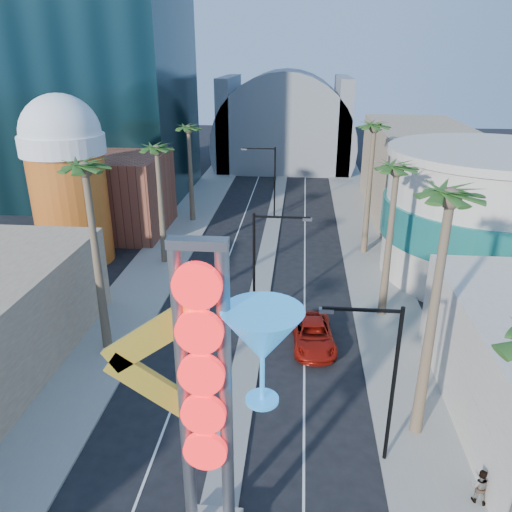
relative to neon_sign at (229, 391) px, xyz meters
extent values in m
cube|color=gray|center=(-10.32, 32.04, -7.23)|extent=(5.00, 100.00, 0.15)
cube|color=gray|center=(8.68, 32.04, -7.23)|extent=(5.00, 100.00, 0.15)
cube|color=gray|center=(-0.82, 35.04, -7.23)|extent=(1.60, 84.00, 0.15)
cube|color=brown|center=(-16.82, 35.04, -3.31)|extent=(10.00, 10.00, 8.00)
cube|color=#9C7A65|center=(15.18, 45.04, -2.31)|extent=(10.00, 20.00, 10.00)
cylinder|color=#CC5C1B|center=(-17.82, 27.04, -2.31)|extent=(6.40, 6.40, 10.00)
cylinder|color=white|center=(-17.82, 27.04, 3.09)|extent=(7.00, 7.00, 1.60)
sphere|color=white|center=(-17.82, 27.04, 3.89)|extent=(6.60, 6.60, 6.60)
cylinder|color=#BDB4A0|center=(17.18, 27.04, -2.31)|extent=(16.00, 16.00, 10.00)
cylinder|color=teal|center=(17.18, 27.04, -2.31)|extent=(16.60, 16.60, 3.00)
cylinder|color=#BDB4A0|center=(17.18, 27.04, 2.99)|extent=(16.60, 16.60, 0.60)
cylinder|color=slate|center=(-0.82, 69.04, -3.31)|extent=(22.00, 16.00, 22.00)
cube|color=slate|center=(-9.82, 69.04, -0.31)|extent=(2.00, 16.00, 14.00)
cube|color=slate|center=(8.18, 69.04, -0.31)|extent=(2.00, 16.00, 14.00)
cylinder|color=slate|center=(-1.52, 0.04, -0.81)|extent=(0.44, 0.44, 12.00)
cylinder|color=slate|center=(-0.12, 0.04, -0.81)|extent=(0.44, 0.44, 12.00)
cube|color=slate|center=(-0.82, 0.04, 5.09)|extent=(1.80, 0.50, 0.30)
cylinder|color=red|center=(-0.82, -0.31, 3.89)|extent=(1.50, 0.25, 1.50)
cylinder|color=red|center=(-0.82, -0.31, 2.34)|extent=(1.50, 0.25, 1.50)
cylinder|color=red|center=(-0.82, -0.31, 0.79)|extent=(1.50, 0.25, 1.50)
cylinder|color=red|center=(-0.82, -0.31, -0.76)|extent=(1.50, 0.25, 1.50)
cylinder|color=red|center=(-0.82, -0.31, -2.31)|extent=(1.50, 0.25, 1.50)
cube|color=yellow|center=(-2.42, 0.04, 1.89)|extent=(3.47, 0.25, 2.80)
cube|color=yellow|center=(-2.42, 0.04, -0.11)|extent=(3.47, 0.25, 2.80)
cone|color=#268ADA|center=(1.08, 0.04, 2.09)|extent=(2.60, 2.60, 1.80)
cylinder|color=#268ADA|center=(1.08, 0.04, 0.49)|extent=(0.16, 0.16, 1.60)
cylinder|color=#268ADA|center=(1.08, 0.04, -0.31)|extent=(1.10, 1.10, 0.12)
cylinder|color=black|center=(-0.82, 17.04, -3.31)|extent=(0.18, 0.18, 8.00)
cube|color=black|center=(0.98, 17.04, 0.49)|extent=(3.60, 0.12, 0.12)
cube|color=slate|center=(2.58, 17.04, 0.39)|extent=(0.60, 0.25, 0.18)
cylinder|color=black|center=(-0.82, 41.04, -3.31)|extent=(0.18, 0.18, 8.00)
cube|color=black|center=(-2.62, 41.04, 0.49)|extent=(3.60, 0.12, 0.12)
cube|color=slate|center=(-4.22, 41.04, 0.39)|extent=(0.60, 0.25, 0.18)
cylinder|color=black|center=(6.38, 5.04, -3.31)|extent=(0.18, 0.18, 8.00)
cube|color=black|center=(4.76, 5.04, 0.49)|extent=(3.24, 0.12, 0.12)
cube|color=slate|center=(3.32, 5.04, 0.39)|extent=(0.60, 0.25, 0.18)
cylinder|color=brown|center=(-9.82, 13.04, -1.56)|extent=(0.40, 0.40, 11.50)
sphere|color=#1E4818|center=(-9.82, 13.04, 4.19)|extent=(2.40, 2.40, 2.40)
cylinder|color=brown|center=(-9.82, 27.04, -2.31)|extent=(0.40, 0.40, 10.00)
sphere|color=#1E4818|center=(-9.82, 27.04, 2.69)|extent=(2.40, 2.40, 2.40)
cylinder|color=brown|center=(-9.82, 39.04, -2.31)|extent=(0.40, 0.40, 10.00)
sphere|color=#1E4818|center=(-9.82, 39.04, 2.69)|extent=(2.40, 2.40, 2.40)
cylinder|color=brown|center=(8.18, 7.04, -1.31)|extent=(0.40, 0.40, 12.00)
sphere|color=#1E4818|center=(8.18, 7.04, 4.69)|extent=(2.40, 2.40, 2.40)
cylinder|color=brown|center=(8.18, 19.04, -2.06)|extent=(0.40, 0.40, 10.50)
sphere|color=#1E4818|center=(8.18, 19.04, 3.19)|extent=(2.40, 2.40, 2.40)
cylinder|color=brown|center=(8.18, 31.04, -1.56)|extent=(0.40, 0.40, 11.50)
sphere|color=#1E4818|center=(8.18, 31.04, 4.19)|extent=(2.40, 2.40, 2.40)
imported|color=#A2160C|center=(3.21, 14.58, -6.53)|extent=(3.05, 5.77, 1.54)
imported|color=gray|center=(9.87, 2.97, -6.35)|extent=(0.94, 0.84, 1.61)
camera|label=1|loc=(2.11, -13.22, 10.22)|focal=35.00mm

